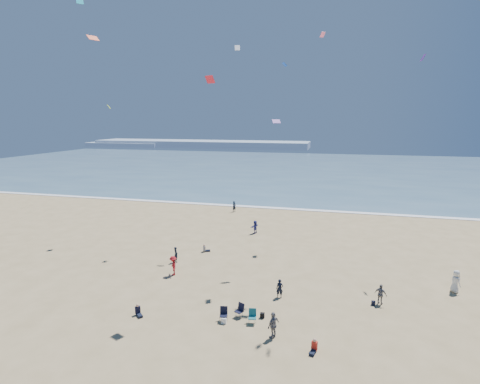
# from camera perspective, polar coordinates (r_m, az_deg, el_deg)

# --- Properties ---
(ocean) EXTENTS (220.00, 100.00, 0.06)m
(ocean) POSITION_cam_1_polar(r_m,az_deg,el_deg) (108.39, 10.36, 3.48)
(ocean) COLOR #476B84
(ocean) RESTS_ON ground
(surf_line) EXTENTS (220.00, 1.20, 0.08)m
(surf_line) POSITION_cam_1_polar(r_m,az_deg,el_deg) (59.34, 6.94, -2.54)
(surf_line) COLOR white
(surf_line) RESTS_ON ground
(headland_far) EXTENTS (110.00, 20.00, 3.20)m
(headland_far) POSITION_cam_1_polar(r_m,az_deg,el_deg) (194.63, -6.02, 7.31)
(headland_far) COLOR #7A8EA8
(headland_far) RESTS_ON ground
(headland_near) EXTENTS (40.00, 14.00, 2.00)m
(headland_near) POSITION_cam_1_polar(r_m,az_deg,el_deg) (207.53, -17.01, 6.95)
(headland_near) COLOR #7A8EA8
(headland_near) RESTS_ON ground
(standing_flyers) EXTENTS (36.21, 46.20, 1.86)m
(standing_flyers) POSITION_cam_1_polar(r_m,az_deg,el_deg) (29.46, 4.66, -15.23)
(standing_flyers) COLOR white
(standing_flyers) RESTS_ON ground
(seated_group) EXTENTS (13.46, 25.82, 0.84)m
(seated_group) POSITION_cam_1_polar(r_m,az_deg,el_deg) (26.01, -5.78, -20.09)
(seated_group) COLOR silver
(seated_group) RESTS_ON ground
(chair_cluster) EXTENTS (2.70, 1.56, 1.00)m
(chair_cluster) POSITION_cam_1_polar(r_m,az_deg,el_deg) (27.41, -0.28, -18.11)
(chair_cluster) COLOR black
(chair_cluster) RESTS_ON ground
(white_tote) EXTENTS (0.35, 0.20, 0.40)m
(white_tote) POSITION_cam_1_polar(r_m,az_deg,el_deg) (27.26, -2.48, -19.01)
(white_tote) COLOR white
(white_tote) RESTS_ON ground
(black_backpack) EXTENTS (0.30, 0.22, 0.38)m
(black_backpack) POSITION_cam_1_polar(r_m,az_deg,el_deg) (27.93, 3.42, -18.26)
(black_backpack) COLOR black
(black_backpack) RESTS_ON ground
(navy_bag) EXTENTS (0.28, 0.18, 0.34)m
(navy_bag) POSITION_cam_1_polar(r_m,az_deg,el_deg) (31.21, 19.65, -15.64)
(navy_bag) COLOR black
(navy_bag) RESTS_ON ground
(kites_aloft) EXTENTS (39.93, 40.31, 24.88)m
(kites_aloft) POSITION_cam_1_polar(r_m,az_deg,el_deg) (24.65, 23.30, 13.08)
(kites_aloft) COLOR white
(kites_aloft) RESTS_ON ground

